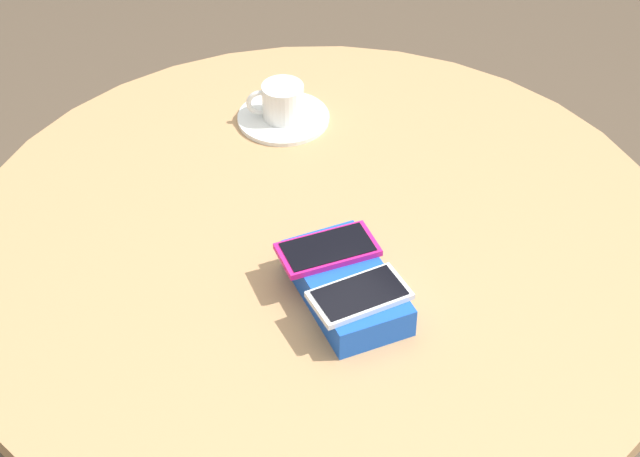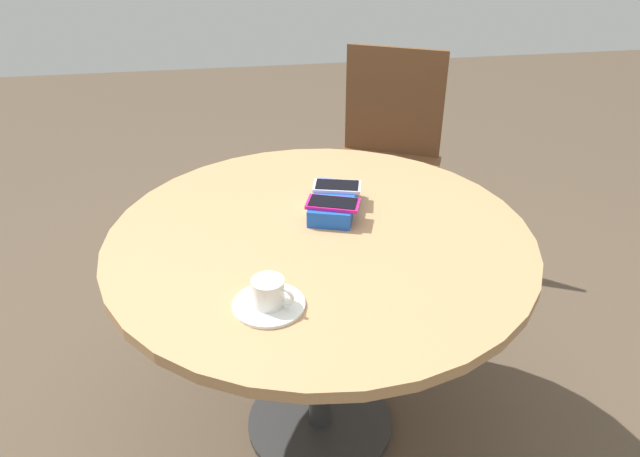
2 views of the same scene
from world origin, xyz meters
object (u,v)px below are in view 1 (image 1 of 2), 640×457
(phone_magenta, at_px, (328,249))
(coffee_cup, at_px, (282,101))
(round_table, at_px, (320,287))
(phone_box, at_px, (347,287))
(phone_white, at_px, (360,295))
(saucer, at_px, (283,118))

(phone_magenta, bearing_deg, coffee_cup, -29.63)
(round_table, distance_m, phone_box, 0.19)
(phone_magenta, bearing_deg, phone_white, 164.13)
(phone_white, relative_size, coffee_cup, 1.61)
(saucer, bearing_deg, round_table, 150.87)
(saucer, bearing_deg, phone_white, 152.90)
(coffee_cup, bearing_deg, phone_box, 152.57)
(phone_box, xyz_separation_m, coffee_cup, (0.41, -0.21, 0.02))
(round_table, bearing_deg, phone_white, 156.42)
(round_table, relative_size, coffee_cup, 12.23)
(phone_box, height_order, coffee_cup, coffee_cup)
(phone_white, distance_m, coffee_cup, 0.51)
(round_table, bearing_deg, coffee_cup, -28.72)
(saucer, distance_m, coffee_cup, 0.04)
(round_table, xyz_separation_m, saucer, (0.28, -0.16, 0.11))
(phone_magenta, xyz_separation_m, coffee_cup, (0.35, -0.20, -0.01))
(saucer, bearing_deg, coffee_cup, 55.54)
(phone_magenta, height_order, saucer, phone_magenta)
(phone_white, bearing_deg, saucer, -27.10)
(phone_box, distance_m, phone_white, 0.06)
(phone_white, bearing_deg, coffee_cup, -26.84)
(coffee_cup, bearing_deg, saucer, -124.46)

